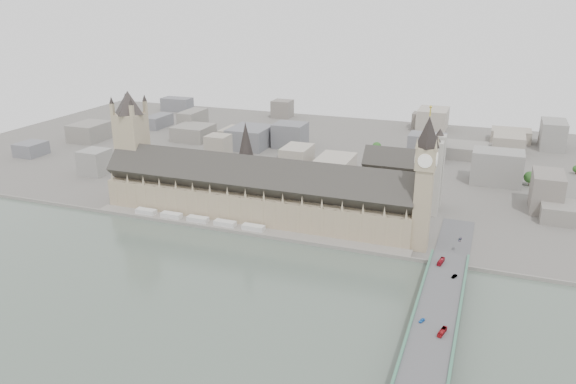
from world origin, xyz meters
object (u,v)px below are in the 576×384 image
(palace_of_westminster, at_px, (255,193))
(victoria_tower, at_px, (132,141))
(elizabeth_tower, at_px, (425,174))
(car_silver, at_px, (454,276))
(westminster_abbey, at_px, (404,179))
(westminster_bridge, at_px, (438,313))
(red_bus_north, at_px, (441,261))
(red_bus_south, at_px, (442,332))
(car_blue, at_px, (422,320))
(car_approach, at_px, (460,239))

(palace_of_westminster, height_order, victoria_tower, victoria_tower)
(elizabeth_tower, height_order, car_silver, elizabeth_tower)
(elizabeth_tower, xyz_separation_m, westminster_abbey, (-27.08, 87.00, -33.01))
(westminster_bridge, bearing_deg, elizabeth_tower, 104.11)
(palace_of_westminster, height_order, car_silver, palace_of_westminster)
(elizabeth_tower, xyz_separation_m, car_silver, (29.54, -57.50, -47.02))
(palace_of_westminster, distance_m, westminster_abbey, 134.09)
(red_bus_north, height_order, car_silver, red_bus_north)
(red_bus_north, bearing_deg, palace_of_westminster, 171.35)
(victoria_tower, height_order, red_bus_south, victoria_tower)
(palace_of_westminster, xyz_separation_m, victoria_tower, (-122.00, 6.30, 32.50))
(westminster_bridge, xyz_separation_m, westminster_abbey, (-51.08, 182.50, 19.96))
(palace_of_westminster, height_order, elizabeth_tower, elizabeth_tower)
(car_silver, bearing_deg, westminster_abbey, 134.31)
(palace_of_westminster, relative_size, victoria_tower, 2.65)
(westminster_bridge, bearing_deg, red_bus_south, -80.13)
(victoria_tower, height_order, car_blue, victoria_tower)
(victoria_tower, xyz_separation_m, car_blue, (277.37, -134.27, -44.18))
(westminster_abbey, xyz_separation_m, car_blue, (44.45, -203.27, -14.05))
(palace_of_westminster, xyz_separation_m, red_bus_south, (167.04, -136.17, -11.13))
(victoria_tower, distance_m, westminster_bridge, 309.91)
(car_silver, bearing_deg, palace_of_westminster, -179.52)
(car_silver, distance_m, car_approach, 59.96)
(red_bus_south, bearing_deg, victoria_tower, 167.35)
(car_blue, relative_size, car_approach, 0.87)
(elizabeth_tower, relative_size, westminster_bridge, 0.33)
(victoria_tower, height_order, red_bus_north, victoria_tower)
(elizabeth_tower, relative_size, red_bus_north, 10.13)
(palace_of_westminster, bearing_deg, westminster_abbey, 34.17)
(victoria_tower, height_order, westminster_abbey, victoria_tower)
(westminster_abbey, distance_m, car_blue, 208.54)
(palace_of_westminster, relative_size, red_bus_south, 27.76)
(westminster_bridge, height_order, car_approach, car_approach)
(car_blue, xyz_separation_m, car_silver, (12.17, 58.77, 0.04))
(elizabeth_tower, height_order, westminster_abbey, elizabeth_tower)
(victoria_tower, distance_m, car_silver, 302.46)
(elizabeth_tower, bearing_deg, car_blue, -81.50)
(palace_of_westminster, height_order, red_bus_north, palace_of_westminster)
(car_blue, bearing_deg, car_silver, 100.81)
(elizabeth_tower, height_order, victoria_tower, elizabeth_tower)
(red_bus_south, relative_size, car_blue, 2.09)
(car_silver, height_order, car_approach, car_silver)
(victoria_tower, height_order, car_silver, victoria_tower)
(westminster_abbey, relative_size, car_silver, 13.70)
(car_approach, bearing_deg, westminster_abbey, 129.69)
(red_bus_south, xyz_separation_m, car_silver, (0.50, 66.97, -0.51))
(elizabeth_tower, height_order, car_approach, elizabeth_tower)
(red_bus_south, bearing_deg, palace_of_westminster, 154.40)
(red_bus_north, height_order, car_approach, red_bus_north)
(victoria_tower, relative_size, car_blue, 21.87)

